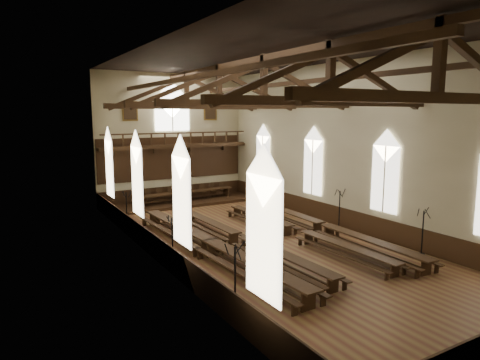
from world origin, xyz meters
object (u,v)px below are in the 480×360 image
object	(u,v)px
candelabrum_right_mid	(339,216)
candelabrum_right_far	(272,197)
refectory_row_a	(210,244)
high_table	(186,193)
refectory_row_b	(240,238)
refectory_row_d	(323,226)
candelabrum_left_far	(127,217)
dais	(186,202)
candelabrum_left_near	(235,294)
candelabrum_left_mid	(173,250)
candelabrum_right_near	(422,241)
refectory_row_c	(298,231)

from	to	relation	value
candelabrum_right_mid	candelabrum_right_far	distance (m)	7.22
refectory_row_a	high_table	size ratio (longest dim) A/B	1.86
candelabrum_right_mid	refectory_row_b	bearing A→B (deg)	-177.87
refectory_row_d	candelabrum_left_far	size ratio (longest dim) A/B	6.20
refectory_row_d	high_table	bearing A→B (deg)	105.13
refectory_row_b	candelabrum_left_far	bearing A→B (deg)	120.16
dais	candelabrum_right_mid	distance (m)	12.53
candelabrum_left_near	candelabrum_right_far	xyz separation A→B (m)	(11.10, 13.98, -0.08)
refectory_row_a	candelabrum_right_far	world-z (taller)	candelabrum_right_far
dais	candelabrum_left_mid	distance (m)	13.70
candelabrum_right_far	candelabrum_left_near	bearing A→B (deg)	-128.45
candelabrum_right_mid	candelabrum_left_near	bearing A→B (deg)	-148.67
candelabrum_left_mid	refectory_row_a	bearing A→B (deg)	10.92
candelabrum_right_mid	candelabrum_right_far	xyz separation A→B (m)	(0.00, 7.22, -0.02)
refectory_row_a	candelabrum_left_far	size ratio (longest dim) A/B	6.46
candelabrum_left_far	candelabrum_left_mid	bearing A→B (deg)	-90.00
candelabrum_left_mid	candelabrum_right_far	xyz separation A→B (m)	(11.10, 8.18, -0.00)
dais	candelabrum_left_near	bearing A→B (deg)	-108.04
dais	candelabrum_left_near	xyz separation A→B (m)	(-5.91, -18.15, 0.70)
refectory_row_a	candelabrum_right_near	bearing A→B (deg)	-30.17
candelabrum_left_near	candelabrum_left_far	bearing A→B (deg)	90.00
refectory_row_a	candelabrum_right_near	size ratio (longest dim) A/B	6.34
candelabrum_left_mid	candelabrum_right_mid	distance (m)	11.14
refectory_row_c	candelabrum_right_mid	bearing A→B (deg)	9.65
dais	candelabrum_left_mid	bearing A→B (deg)	-115.57
refectory_row_d	candelabrum_left_near	distance (m)	10.98
refectory_row_c	dais	world-z (taller)	refectory_row_c
refectory_row_a	high_table	distance (m)	12.55
refectory_row_a	refectory_row_b	world-z (taller)	refectory_row_a
refectory_row_c	high_table	xyz separation A→B (m)	(-1.56, 12.01, 0.36)
refectory_row_c	refectory_row_d	world-z (taller)	refectory_row_d
dais	high_table	bearing A→B (deg)	-82.87
candelabrum_right_near	high_table	bearing A→B (deg)	106.80
refectory_row_d	dais	size ratio (longest dim) A/B	1.27
refectory_row_a	refectory_row_b	bearing A→B (deg)	8.74
candelabrum_right_mid	candelabrum_right_far	size ratio (longest dim) A/B	1.03
dais	candelabrum_left_far	bearing A→B (deg)	-140.91
refectory_row_a	candelabrum_left_far	bearing A→B (deg)	106.25
candelabrum_left_mid	candelabrum_right_near	world-z (taller)	candelabrum_right_near
refectory_row_c	candelabrum_left_near	xyz separation A→B (m)	(-7.47, -6.14, 0.32)
refectory_row_b	candelabrum_left_mid	xyz separation A→B (m)	(-3.98, -0.69, 0.19)
dais	candelabrum_left_near	size ratio (longest dim) A/B	4.33
refectory_row_b	candelabrum_left_mid	distance (m)	4.05
refectory_row_b	candelabrum_left_far	xyz separation A→B (m)	(-3.98, 6.85, 0.18)
candelabrum_left_far	candelabrum_right_near	world-z (taller)	candelabrum_right_near
candelabrum_left_mid	candelabrum_right_near	size ratio (longest dim) A/B	1.00
refectory_row_d	dais	world-z (taller)	refectory_row_d
candelabrum_left_mid	dais	bearing A→B (deg)	64.43
candelabrum_left_far	candelabrum_right_far	world-z (taller)	candelabrum_right_far
candelabrum_left_near	candelabrum_right_mid	size ratio (longest dim) A/B	1.08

